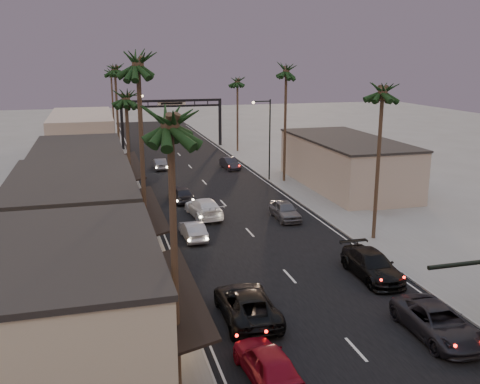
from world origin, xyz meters
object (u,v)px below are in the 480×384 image
palm_la (170,114)px  palm_far (111,70)px  streetlight_right (267,133)px  palm_lb (138,58)px  oncoming_pickup (247,304)px  curbside_near (438,322)px  palm_rc (237,79)px  curbside_black (372,265)px  oncoming_silver (193,230)px  arch (172,111)px  palm_lc (126,93)px  palm_ra (383,86)px  oncoming_red (267,362)px  streetlight_left (131,123)px  palm_ld (115,66)px  palm_rb (286,67)px

palm_la → palm_far: 69.00m
streetlight_right → palm_lb: bearing=-124.0°
oncoming_pickup → curbside_near: (8.57, -4.26, -0.05)m
palm_far → palm_la: bearing=-90.2°
palm_rc → curbside_black: 47.59m
oncoming_silver → palm_rc: bearing=-112.4°
arch → oncoming_pickup: size_ratio=2.59×
palm_lc → curbside_black: bearing=-53.8°
palm_ra → oncoming_silver: size_ratio=3.18×
oncoming_red → curbside_black: size_ratio=0.82×
palm_la → oncoming_silver: 21.94m
oncoming_silver → curbside_black: (9.50, -10.14, 0.13)m
streetlight_right → palm_lc: palm_lc is taller
streetlight_left → palm_rc: size_ratio=0.74×
palm_lb → palm_lc: (0.00, 14.00, -2.92)m
palm_lc → oncoming_pickup: palm_lc is taller
streetlight_right → curbside_near: size_ratio=1.63×
palm_la → curbside_black: (13.51, 8.55, -10.63)m
arch → streetlight_left: streetlight_left is taller
palm_ra → streetlight_right: bearing=94.6°
oncoming_silver → palm_ld: bearing=-84.0°
palm_lb → palm_ld: bearing=90.0°
palm_lc → curbside_near: 30.57m
streetlight_left → oncoming_silver: bearing=-85.6°
palm_ra → oncoming_red: 22.85m
streetlight_right → oncoming_red: 38.26m
streetlight_left → curbside_near: bearing=-76.7°
oncoming_red → oncoming_silver: oncoming_red is taller
curbside_black → oncoming_pickup: bearing=-159.9°
streetlight_left → oncoming_silver: 30.75m
palm_la → oncoming_pickup: palm_la is taller
palm_lb → curbside_near: (13.03, -11.90, -12.62)m
palm_la → curbside_black: 19.20m
streetlight_left → palm_far: 20.96m
palm_ld → curbside_near: size_ratio=2.57×
arch → oncoming_silver: bearing=-96.2°
arch → streetlight_left: size_ratio=1.69×
streetlight_right → palm_ra: palm_ra is taller
arch → palm_rc: size_ratio=1.25×
palm_far → palm_ld: bearing=-90.7°
palm_la → palm_ra: same height
palm_rb → palm_far: palm_rb is taller
palm_la → oncoming_pickup: 12.71m
streetlight_left → oncoming_red: streetlight_left is taller
palm_la → palm_lb: palm_lb is taller
arch → palm_ra: bearing=-79.4°
palm_lc → palm_rb: palm_rb is taller
streetlight_left → oncoming_silver: (2.33, -30.31, -4.64)m
palm_ra → palm_rc: 40.01m
palm_rb → palm_far: bearing=116.4°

